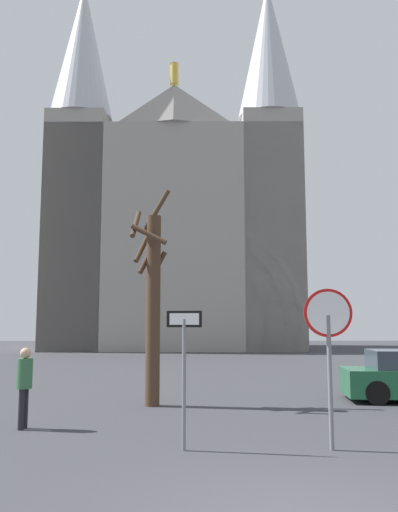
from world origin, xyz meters
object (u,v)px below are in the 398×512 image
cathedral (177,225)px  one_way_arrow_sign (184,360)px  bare_tree (152,299)px  stop_sign (329,334)px  pedestrian_walking (24,380)px

cathedral → one_way_arrow_sign: size_ratio=13.47×
one_way_arrow_sign → bare_tree: size_ratio=0.40×
stop_sign → pedestrian_walking: 6.25m
stop_sign → one_way_arrow_sign: 2.58m
cathedral → pedestrian_walking: (-2.63, -34.67, -9.71)m
stop_sign → one_way_arrow_sign: (-2.54, 0.05, -0.44)m
stop_sign → cathedral: bearing=95.0°
one_way_arrow_sign → bare_tree: bearing=99.8°
cathedral → bare_tree: (-0.17, -31.64, -7.89)m
cathedral → stop_sign: (3.22, -36.66, -8.74)m
one_way_arrow_sign → pedestrian_walking: bearing=149.6°
bare_tree → pedestrian_walking: bare_tree is taller
stop_sign → pedestrian_walking: (-5.85, 1.99, -0.97)m
stop_sign → pedestrian_walking: size_ratio=1.68×
cathedral → bare_tree: 32.61m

